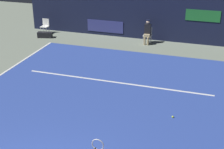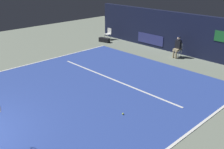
{
  "view_description": "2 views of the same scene",
  "coord_description": "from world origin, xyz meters",
  "views": [
    {
      "loc": [
        3.68,
        -4.97,
        5.89
      ],
      "look_at": [
        0.19,
        5.86,
        0.86
      ],
      "focal_mm": 53.61,
      "sensor_mm": 36.0,
      "label": 1
    },
    {
      "loc": [
        8.5,
        -1.29,
        5.04
      ],
      "look_at": [
        0.74,
        6.16,
        0.73
      ],
      "focal_mm": 41.73,
      "sensor_mm": 36.0,
      "label": 2
    }
  ],
  "objects": [
    {
      "name": "line_judge_on_chair",
      "position": [
        0.13,
        12.33,
        0.69
      ],
      "size": [
        0.45,
        0.54,
        1.32
      ],
      "color": "white",
      "rests_on": "ground"
    },
    {
      "name": "ground_plane",
      "position": [
        0.0,
        4.9,
        0.0
      ],
      "size": [
        29.63,
        29.63,
        0.0
      ],
      "primitive_type": "plane",
      "color": "gray"
    },
    {
      "name": "courtside_chair_near",
      "position": [
        -6.12,
        12.35,
        0.5
      ],
      "size": [
        0.44,
        0.42,
        0.88
      ],
      "color": "white",
      "rests_on": "ground"
    },
    {
      "name": "line_sideline_left",
      "position": [
        5.0,
        4.9,
        0.01
      ],
      "size": [
        0.1,
        11.81,
        0.01
      ],
      "primitive_type": "cube",
      "color": "white",
      "rests_on": "court_surface"
    },
    {
      "name": "court_surface",
      "position": [
        0.0,
        4.9,
        0.01
      ],
      "size": [
        10.1,
        11.81,
        0.01
      ],
      "primitive_type": "cube",
      "color": "#2D479E",
      "rests_on": "ground"
    },
    {
      "name": "line_sideline_right",
      "position": [
        -5.0,
        4.9,
        0.01
      ],
      "size": [
        0.1,
        11.81,
        0.01
      ],
      "primitive_type": "cube",
      "color": "white",
      "rests_on": "court_surface"
    },
    {
      "name": "tennis_ball",
      "position": [
        2.65,
        4.89,
        0.05
      ],
      "size": [
        0.07,
        0.07,
        0.07
      ],
      "primitive_type": "sphere",
      "color": "#CCE033",
      "rests_on": "court_surface"
    },
    {
      "name": "equipment_bag",
      "position": [
        -5.76,
        11.59,
        0.16
      ],
      "size": [
        0.89,
        0.51,
        0.32
      ],
      "primitive_type": "cube",
      "rotation": [
        0.0,
        0.0,
        0.24
      ],
      "color": "black",
      "rests_on": "ground"
    },
    {
      "name": "back_wall",
      "position": [
        -0.0,
        13.22,
        1.3
      ],
      "size": [
        14.6,
        0.33,
        2.6
      ],
      "color": "#141933",
      "rests_on": "ground"
    },
    {
      "name": "line_service",
      "position": [
        0.0,
        6.97,
        0.01
      ],
      "size": [
        7.88,
        0.1,
        0.01
      ],
      "primitive_type": "cube",
      "color": "white",
      "rests_on": "court_surface"
    }
  ]
}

